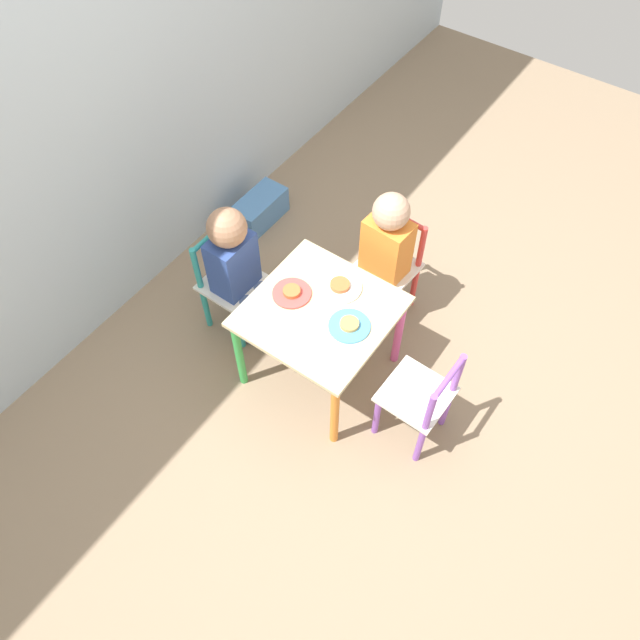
{
  "coord_description": "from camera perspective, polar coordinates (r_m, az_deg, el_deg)",
  "views": [
    {
      "loc": [
        -1.24,
        -0.88,
        2.49
      ],
      "look_at": [
        0.0,
        0.0,
        0.39
      ],
      "focal_mm": 35.0,
      "sensor_mm": 36.0,
      "label": 1
    }
  ],
  "objects": [
    {
      "name": "kids_table",
      "position": [
        2.59,
        0.0,
        -0.01
      ],
      "size": [
        0.57,
        0.57,
        0.46
      ],
      "color": "beige",
      "rests_on": "ground_plane"
    },
    {
      "name": "chair_teal",
      "position": [
        2.9,
        -8.17,
        3.31
      ],
      "size": [
        0.26,
        0.26,
        0.54
      ],
      "rotation": [
        0.0,
        0.0,
        -0.01
      ],
      "color": "silver",
      "rests_on": "ground_plane"
    },
    {
      "name": "ground_plane",
      "position": [
        2.92,
        0.0,
        -4.53
      ],
      "size": [
        6.0,
        6.0,
        0.0
      ],
      "primitive_type": "plane",
      "color": "#8C755B"
    },
    {
      "name": "plate_back",
      "position": [
        2.58,
        -2.6,
        2.51
      ],
      "size": [
        0.16,
        0.16,
        0.03
      ],
      "color": "#E54C47",
      "rests_on": "kids_table"
    },
    {
      "name": "child_back",
      "position": [
        2.73,
        -7.65,
        5.24
      ],
      "size": [
        0.2,
        0.22,
        0.75
      ],
      "rotation": [
        0.0,
        0.0,
        -0.01
      ],
      "color": "#4C608E",
      "rests_on": "ground_plane"
    },
    {
      "name": "plate_front",
      "position": [
        2.48,
        2.7,
        -0.49
      ],
      "size": [
        0.17,
        0.17,
        0.03
      ],
      "color": "#4C9EE0",
      "rests_on": "kids_table"
    },
    {
      "name": "child_right",
      "position": [
        2.78,
        5.89,
        6.46
      ],
      "size": [
        0.22,
        0.21,
        0.74
      ],
      "rotation": [
        0.0,
        0.0,
        -1.64
      ],
      "color": "#7A6B5B",
      "rests_on": "ground_plane"
    },
    {
      "name": "chair_purple",
      "position": [
        2.57,
        9.15,
        -7.21
      ],
      "size": [
        0.27,
        0.27,
        0.54
      ],
      "rotation": [
        0.0,
        0.0,
        -3.17
      ],
      "color": "silver",
      "rests_on": "ground_plane"
    },
    {
      "name": "storage_bin",
      "position": [
        3.49,
        -5.53,
        10.03
      ],
      "size": [
        0.32,
        0.16,
        0.16
      ],
      "color": "#4C7FB7",
      "rests_on": "ground_plane"
    },
    {
      "name": "plate_right",
      "position": [
        2.6,
        1.83,
        3.09
      ],
      "size": [
        0.18,
        0.18,
        0.03
      ],
      "color": "white",
      "rests_on": "kids_table"
    },
    {
      "name": "house_wall",
      "position": [
        2.59,
        -21.24,
        23.38
      ],
      "size": [
        6.0,
        0.06,
        2.6
      ],
      "color": "#B2C1CC",
      "rests_on": "ground_plane"
    },
    {
      "name": "chair_red",
      "position": [
        2.95,
        6.3,
        4.74
      ],
      "size": [
        0.28,
        0.28,
        0.54
      ],
      "rotation": [
        0.0,
        0.0,
        -1.64
      ],
      "color": "silver",
      "rests_on": "ground_plane"
    }
  ]
}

